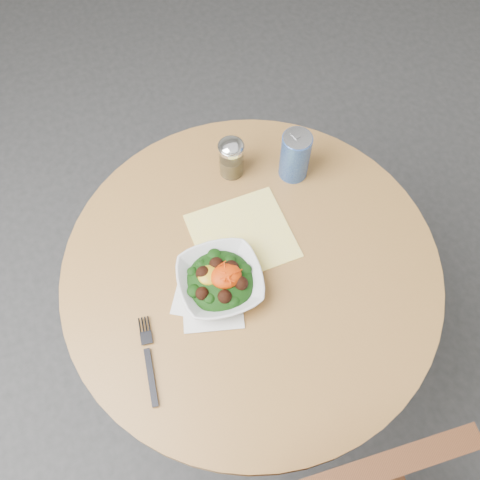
{
  "coord_description": "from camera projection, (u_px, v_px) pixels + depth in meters",
  "views": [
    {
      "loc": [
        -0.22,
        -0.49,
        1.89
      ],
      "look_at": [
        -0.01,
        0.05,
        0.81
      ],
      "focal_mm": 40.0,
      "sensor_mm": 36.0,
      "label": 1
    }
  ],
  "objects": [
    {
      "name": "spice_shaker",
      "position": [
        231.0,
        158.0,
        1.34
      ],
      "size": [
        0.07,
        0.07,
        0.12
      ],
      "color": "silver",
      "rests_on": "table"
    },
    {
      "name": "beverage_can",
      "position": [
        295.0,
        156.0,
        1.33
      ],
      "size": [
        0.07,
        0.07,
        0.14
      ],
      "color": "navy",
      "rests_on": "table"
    },
    {
      "name": "paper_napkins",
      "position": [
        209.0,
        297.0,
        1.22
      ],
      "size": [
        0.19,
        0.21,
        0.0
      ],
      "color": "white",
      "rests_on": "table"
    },
    {
      "name": "cloth_napkin",
      "position": [
        242.0,
        236.0,
        1.3
      ],
      "size": [
        0.23,
        0.21,
        0.0
      ],
      "primitive_type": "cube",
      "rotation": [
        0.0,
        0.0,
        0.01
      ],
      "color": "yellow",
      "rests_on": "table"
    },
    {
      "name": "table",
      "position": [
        250.0,
        299.0,
        1.43
      ],
      "size": [
        0.9,
        0.9,
        0.75
      ],
      "color": "black",
      "rests_on": "ground"
    },
    {
      "name": "fork",
      "position": [
        149.0,
        357.0,
        1.15
      ],
      "size": [
        0.05,
        0.2,
        0.0
      ],
      "color": "black",
      "rests_on": "table"
    },
    {
      "name": "salad_bowl",
      "position": [
        220.0,
        281.0,
        1.22
      ],
      "size": [
        0.21,
        0.21,
        0.07
      ],
      "color": "silver",
      "rests_on": "table"
    },
    {
      "name": "ground",
      "position": [
        248.0,
        356.0,
        1.92
      ],
      "size": [
        6.0,
        6.0,
        0.0
      ],
      "primitive_type": "plane",
      "color": "#303033",
      "rests_on": "ground"
    }
  ]
}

